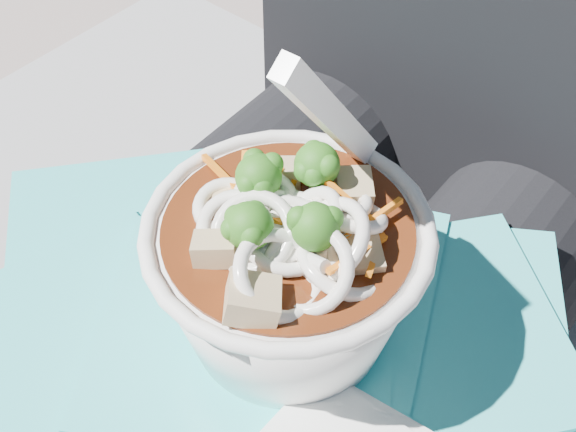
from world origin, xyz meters
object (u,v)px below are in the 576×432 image
Objects in this scene: person_body at (327,269)px; plastic_bag at (244,334)px; stone_ledge at (347,425)px; lap at (251,366)px; udon_bowl at (288,266)px.

person_body is 0.13m from plastic_bag.
stone_ledge is 0.98× the size of person_body.
person_body is at bearing 90.00° from lap.
stone_ledge is at bearing 103.47° from udon_bowl.
lap is (0.00, -0.15, 0.31)m from stone_ledge.
person_body is at bearing 110.88° from udon_bowl.
lap is 1.05× the size of plastic_bag.
udon_bowl reaches higher than stone_ledge.
plastic_bag reaches higher than stone_ledge.
udon_bowl is (0.04, -0.10, 0.13)m from person_body.
person_body reaches higher than lap.
udon_bowl is at bearing -8.10° from lap.
stone_ledge is 2.19× the size of plastic_bag.
lap reaches higher than stone_ledge.
stone_ledge is 0.43m from plastic_bag.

